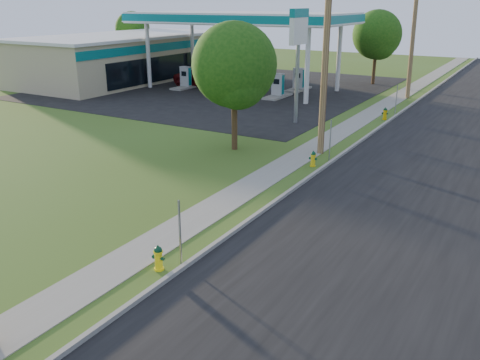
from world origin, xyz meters
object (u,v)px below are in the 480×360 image
(car_red, at_px, (203,78))
(utility_pole_mid, at_px, (326,53))
(tree_back, at_px, (133,30))
(hydrant_far, at_px, (385,114))
(fuel_pump_sw, at_px, (211,75))
(tree_lot, at_px, (378,37))
(fuel_pump_se, at_px, (299,82))
(hydrant_mid, at_px, (313,159))
(fuel_pump_nw, at_px, (186,80))
(price_pylon, at_px, (299,34))
(utility_pole_far, at_px, (413,35))
(tree_verge, at_px, (235,69))
(fuel_pump_ne, at_px, (278,88))
(hydrant_near, at_px, (158,258))

(car_red, bearing_deg, utility_pole_mid, -130.24)
(tree_back, distance_m, hydrant_far, 38.00)
(fuel_pump_sw, bearing_deg, tree_lot, 26.16)
(fuel_pump_se, relative_size, tree_lot, 0.48)
(tree_back, relative_size, hydrant_far, 7.71)
(tree_back, xyz_separation_m, hydrant_far, (34.66, -15.15, -3.59))
(tree_back, distance_m, hydrant_mid, 43.79)
(fuel_pump_nw, bearing_deg, car_red, 67.18)
(utility_pole_mid, bearing_deg, hydrant_mid, -76.77)
(price_pylon, height_order, tree_back, price_pylon)
(utility_pole_far, relative_size, tree_verge, 1.49)
(hydrant_mid, bearing_deg, fuel_pump_nw, 140.46)
(tree_back, bearing_deg, fuel_pump_ne, -24.60)
(utility_pole_mid, relative_size, car_red, 1.83)
(fuel_pump_nw, relative_size, tree_verge, 0.50)
(fuel_pump_sw, height_order, car_red, fuel_pump_sw)
(utility_pole_far, xyz_separation_m, fuel_pump_nw, (-17.90, -5.00, -4.08))
(fuel_pump_sw, bearing_deg, utility_pole_far, 3.20)
(tree_back, bearing_deg, hydrant_mid, -37.72)
(hydrant_mid, height_order, car_red, car_red)
(hydrant_near, bearing_deg, hydrant_far, 89.60)
(fuel_pump_se, relative_size, hydrant_near, 4.18)
(fuel_pump_ne, distance_m, car_red, 8.46)
(price_pylon, bearing_deg, hydrant_mid, -60.17)
(hydrant_mid, bearing_deg, tree_back, 142.28)
(fuel_pump_nw, distance_m, price_pylon, 16.57)
(price_pylon, bearing_deg, tree_back, 147.75)
(fuel_pump_nw, bearing_deg, fuel_pump_se, 23.96)
(fuel_pump_sw, bearing_deg, hydrant_mid, -46.20)
(fuel_pump_ne, relative_size, price_pylon, 0.47)
(tree_back, bearing_deg, fuel_pump_nw, -35.52)
(utility_pole_far, height_order, tree_verge, utility_pole_far)
(fuel_pump_ne, distance_m, price_pylon, 10.17)
(fuel_pump_sw, distance_m, hydrant_far, 20.09)
(fuel_pump_ne, distance_m, hydrant_far, 10.25)
(price_pylon, distance_m, hydrant_near, 20.05)
(utility_pole_mid, height_order, fuel_pump_sw, utility_pole_mid)
(hydrant_mid, distance_m, hydrant_far, 11.55)
(fuel_pump_nw, bearing_deg, tree_verge, -46.50)
(utility_pole_mid, relative_size, tree_lot, 1.48)
(hydrant_far, relative_size, car_red, 0.15)
(utility_pole_mid, height_order, tree_back, utility_pole_mid)
(fuel_pump_nw, distance_m, hydrant_near, 32.18)
(tree_back, xyz_separation_m, hydrant_mid, (34.52, -26.70, -3.62))
(tree_lot, bearing_deg, tree_verge, -89.33)
(utility_pole_mid, xyz_separation_m, hydrant_mid, (0.52, -2.21, -4.59))
(hydrant_far, xyz_separation_m, car_red, (-17.86, 5.34, 0.35))
(hydrant_near, relative_size, hydrant_far, 0.95)
(tree_verge, relative_size, car_red, 1.20)
(hydrant_mid, bearing_deg, price_pylon, 119.83)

